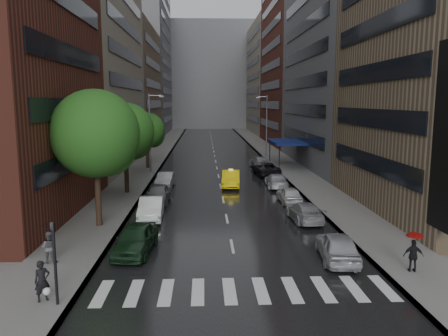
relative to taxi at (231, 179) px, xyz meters
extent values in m
plane|color=gray|center=(-1.01, -21.81, -0.80)|extent=(220.00, 220.00, 0.00)
cube|color=black|center=(-1.01, 28.19, -0.79)|extent=(14.00, 140.00, 0.01)
cube|color=gray|center=(-10.01, 28.19, -0.72)|extent=(4.00, 140.00, 0.15)
cube|color=gray|center=(7.99, 28.19, -0.72)|extent=(4.00, 140.00, 0.15)
cube|color=silver|center=(-7.11, -23.81, -0.79)|extent=(0.55, 2.80, 0.01)
cube|color=silver|center=(-5.71, -23.81, -0.79)|extent=(0.55, 2.80, 0.01)
cube|color=silver|center=(-4.31, -23.81, -0.79)|extent=(0.55, 2.80, 0.01)
cube|color=silver|center=(-2.91, -23.81, -0.79)|extent=(0.55, 2.80, 0.01)
cube|color=silver|center=(-1.51, -23.81, -0.79)|extent=(0.55, 2.80, 0.01)
cube|color=silver|center=(-0.11, -23.81, -0.79)|extent=(0.55, 2.80, 0.01)
cube|color=silver|center=(1.29, -23.81, -0.79)|extent=(0.55, 2.80, 0.01)
cube|color=silver|center=(2.69, -23.81, -0.79)|extent=(0.55, 2.80, 0.01)
cube|color=silver|center=(4.09, -23.81, -0.79)|extent=(0.55, 2.80, 0.01)
cube|color=silver|center=(5.49, -23.81, -0.79)|extent=(0.55, 2.80, 0.01)
cube|color=maroon|center=(-16.01, -9.81, 12.20)|extent=(8.00, 20.00, 26.00)
cube|color=gray|center=(-16.01, 14.19, 16.20)|extent=(8.00, 28.00, 34.00)
cube|color=#937A5B|center=(-16.01, 42.19, 10.20)|extent=(8.00, 28.00, 22.00)
cube|color=slate|center=(-16.01, 72.19, 18.20)|extent=(8.00, 32.00, 38.00)
cube|color=#937A5B|center=(13.99, -9.81, 14.20)|extent=(8.00, 20.00, 30.00)
cube|color=slate|center=(13.99, 14.19, 11.20)|extent=(8.00, 28.00, 24.00)
cube|color=maroon|center=(13.99, 42.19, 17.20)|extent=(8.00, 28.00, 36.00)
cube|color=gray|center=(13.99, 72.19, 13.20)|extent=(8.00, 32.00, 28.00)
cube|color=black|center=(10.09, -19.81, 5.70)|extent=(0.30, 2.20, 10.00)
cube|color=slate|center=(-1.01, 96.19, 15.20)|extent=(40.00, 14.00, 32.00)
cylinder|color=#382619|center=(-9.61, -13.56, 1.71)|extent=(0.40, 0.40, 5.01)
sphere|color=#1E5116|center=(-9.61, -13.56, 5.46)|extent=(5.73, 5.73, 5.73)
cylinder|color=#382619|center=(-9.61, -2.93, 1.46)|extent=(0.40, 0.40, 4.53)
sphere|color=#1E5116|center=(-9.61, -2.93, 4.86)|extent=(5.17, 5.17, 5.17)
cylinder|color=#382619|center=(-9.61, 11.81, 1.12)|extent=(0.40, 0.40, 3.83)
sphere|color=#1E5116|center=(-9.61, 11.81, 3.99)|extent=(4.38, 4.38, 4.38)
imported|color=yellow|center=(0.00, 0.00, 0.00)|extent=(2.02, 4.95, 1.60)
imported|color=black|center=(-6.41, -18.67, 0.00)|extent=(2.32, 4.84, 1.59)
imported|color=white|center=(-6.41, -11.55, -0.03)|extent=(1.83, 4.74, 1.54)
imported|color=slate|center=(-6.41, -6.58, -0.04)|extent=(1.97, 4.52, 1.52)
imported|color=#96969B|center=(-6.41, 0.20, -0.09)|extent=(1.74, 4.36, 1.41)
imported|color=#A6A5AA|center=(4.39, -20.28, -0.03)|extent=(2.26, 4.68, 1.54)
imported|color=gray|center=(4.39, -12.66, -0.13)|extent=(2.15, 4.74, 1.35)
imported|color=silver|center=(4.39, -7.12, -0.11)|extent=(1.74, 4.08, 1.37)
imported|color=#A7AAB1|center=(4.39, -0.63, -0.11)|extent=(2.13, 4.81, 1.37)
imported|color=black|center=(4.39, 6.37, -0.05)|extent=(2.89, 5.55, 1.49)
imported|color=gray|center=(4.39, 12.20, -0.08)|extent=(2.50, 5.11, 1.43)
imported|color=black|center=(-9.30, -24.72, 0.21)|extent=(0.75, 0.69, 1.72)
sphere|color=white|center=(-9.10, -24.82, -0.20)|extent=(0.32, 0.32, 0.32)
imported|color=#525358|center=(-10.53, -20.36, 0.17)|extent=(0.81, 0.64, 1.64)
imported|color=black|center=(-10.53, -20.36, 1.00)|extent=(0.96, 0.98, 0.88)
imported|color=black|center=(7.48, -22.34, 0.15)|extent=(0.98, 0.54, 1.59)
imported|color=#A4100C|center=(7.48, -22.34, 1.00)|extent=(0.82, 0.82, 0.72)
cylinder|color=black|center=(-8.61, -25.06, 0.95)|extent=(0.12, 0.12, 3.20)
imported|color=black|center=(-8.61, -25.06, 2.35)|extent=(0.18, 0.15, 0.90)
cylinder|color=gray|center=(-8.81, 8.19, 3.85)|extent=(0.18, 0.18, 9.00)
cube|color=gray|center=(-7.41, 8.19, 8.05)|extent=(0.50, 0.22, 0.16)
cylinder|color=gray|center=(6.79, 23.19, 3.85)|extent=(0.18, 0.18, 9.00)
cube|color=gray|center=(5.39, 23.19, 8.05)|extent=(0.50, 0.22, 0.16)
cube|color=navy|center=(7.99, 13.19, 2.35)|extent=(4.00, 8.00, 0.25)
cylinder|color=black|center=(6.39, 9.39, 0.85)|extent=(0.12, 0.12, 3.00)
cylinder|color=black|center=(6.39, 16.99, 0.85)|extent=(0.12, 0.12, 3.00)
camera|label=1|loc=(-2.59, -42.07, 7.55)|focal=35.00mm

